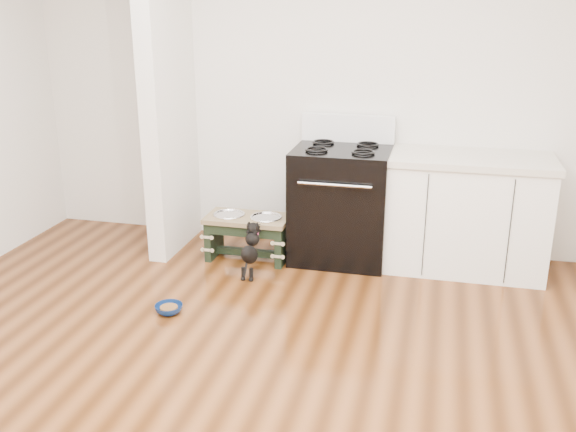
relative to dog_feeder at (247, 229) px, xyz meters
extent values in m
plane|color=#41200B|center=(0.48, -1.94, -0.26)|extent=(5.00, 5.00, 0.00)
plane|color=silver|center=(0.48, 0.56, 1.09)|extent=(5.00, 0.00, 5.00)
cube|color=silver|center=(-0.70, 0.16, 1.09)|extent=(0.15, 0.80, 2.70)
cube|color=black|center=(0.73, 0.21, 0.20)|extent=(0.76, 0.65, 0.92)
cube|color=black|center=(0.73, -0.10, 0.14)|extent=(0.58, 0.02, 0.50)
cylinder|color=silver|center=(0.73, -0.14, 0.46)|extent=(0.56, 0.02, 0.02)
cube|color=white|center=(0.73, 0.49, 0.77)|extent=(0.76, 0.08, 0.22)
torus|color=black|center=(0.55, 0.07, 0.67)|extent=(0.18, 0.18, 0.02)
torus|color=black|center=(0.91, 0.07, 0.67)|extent=(0.18, 0.18, 0.02)
torus|color=black|center=(0.55, 0.35, 0.67)|extent=(0.18, 0.18, 0.02)
torus|color=black|center=(0.91, 0.35, 0.67)|extent=(0.18, 0.18, 0.02)
cube|color=white|center=(1.71, 0.24, 0.17)|extent=(1.20, 0.60, 0.86)
cube|color=beige|center=(1.71, 0.24, 0.62)|extent=(1.24, 0.64, 0.05)
cube|color=black|center=(1.71, -0.02, -0.21)|extent=(1.20, 0.06, 0.10)
cube|color=black|center=(-0.29, 0.01, -0.10)|extent=(0.06, 0.32, 0.33)
cube|color=black|center=(0.29, 0.01, -0.10)|extent=(0.06, 0.32, 0.33)
cube|color=black|center=(0.00, -0.14, 0.03)|extent=(0.53, 0.03, 0.08)
cube|color=black|center=(0.00, 0.01, -0.21)|extent=(0.53, 0.06, 0.06)
cube|color=brown|center=(0.00, 0.01, 0.09)|extent=(0.67, 0.36, 0.04)
cylinder|color=silver|center=(-0.16, 0.01, 0.09)|extent=(0.23, 0.23, 0.04)
cylinder|color=silver|center=(0.16, 0.01, 0.09)|extent=(0.23, 0.23, 0.04)
torus|color=silver|center=(-0.16, 0.01, 0.11)|extent=(0.26, 0.26, 0.02)
torus|color=silver|center=(0.16, 0.01, 0.11)|extent=(0.26, 0.26, 0.02)
cylinder|color=black|center=(0.09, -0.41, -0.21)|extent=(0.03, 0.03, 0.10)
cylinder|color=black|center=(0.15, -0.41, -0.21)|extent=(0.03, 0.03, 0.10)
sphere|color=black|center=(0.09, -0.42, -0.25)|extent=(0.04, 0.04, 0.04)
sphere|color=black|center=(0.15, -0.42, -0.25)|extent=(0.04, 0.04, 0.04)
ellipsoid|color=black|center=(0.12, -0.34, -0.08)|extent=(0.12, 0.27, 0.24)
sphere|color=black|center=(0.12, -0.26, 0.02)|extent=(0.11, 0.11, 0.11)
sphere|color=black|center=(0.12, -0.22, 0.09)|extent=(0.10, 0.10, 0.10)
sphere|color=black|center=(0.09, -0.16, 0.09)|extent=(0.03, 0.03, 0.03)
sphere|color=black|center=(0.15, -0.16, 0.09)|extent=(0.03, 0.03, 0.03)
cylinder|color=black|center=(0.12, -0.45, -0.16)|extent=(0.02, 0.08, 0.09)
torus|color=#E74474|center=(0.12, -0.24, 0.05)|extent=(0.09, 0.06, 0.08)
imported|color=#0B2253|center=(-0.24, -1.05, -0.23)|extent=(0.25, 0.25, 0.06)
cylinder|color=#553318|center=(-0.24, -1.05, -0.23)|extent=(0.12, 0.12, 0.02)
camera|label=1|loc=(1.48, -4.68, 1.78)|focal=40.00mm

